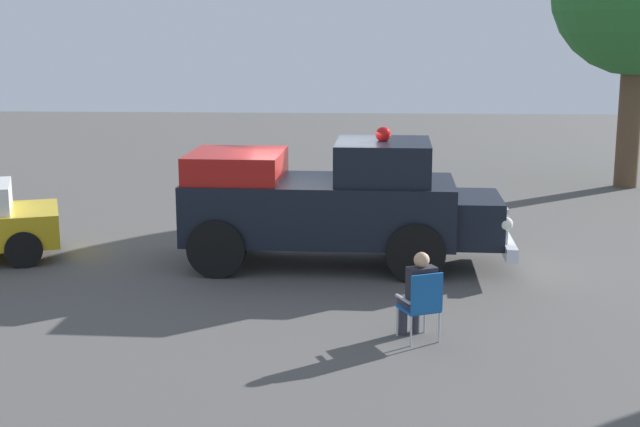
% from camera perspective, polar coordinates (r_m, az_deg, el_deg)
% --- Properties ---
extents(ground_plane, '(60.00, 60.00, 0.00)m').
position_cam_1_polar(ground_plane, '(17.19, -0.51, -2.79)').
color(ground_plane, '#514F4C').
extents(vintage_fire_truck, '(6.01, 2.44, 2.59)m').
position_cam_1_polar(vintage_fire_truck, '(16.38, 0.82, 0.77)').
color(vintage_fire_truck, black).
rests_on(vintage_fire_truck, ground).
extents(lawn_chair_near_truck, '(0.65, 0.65, 1.02)m').
position_cam_1_polar(lawn_chair_near_truck, '(12.53, 6.60, -5.64)').
color(lawn_chair_near_truck, '#B7BABF').
rests_on(lawn_chair_near_truck, ground).
extents(spectator_seated, '(0.56, 0.64, 1.29)m').
position_cam_1_polar(spectator_seated, '(12.61, 6.31, -5.01)').
color(spectator_seated, '#383842').
rests_on(spectator_seated, ground).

